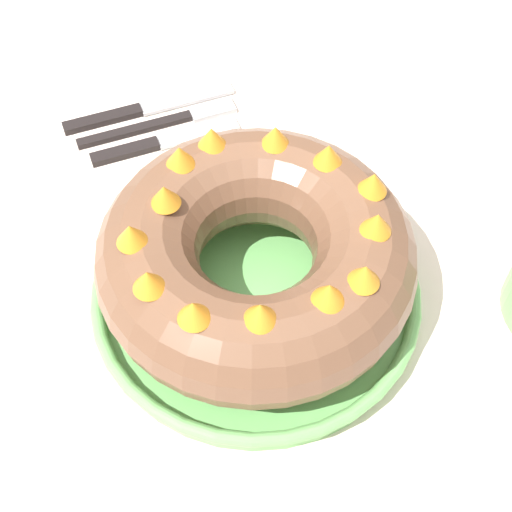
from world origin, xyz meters
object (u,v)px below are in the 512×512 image
(serving_knife, at_px, (138,111))
(bundt_cake, at_px, (256,255))
(fork, at_px, (169,121))
(cake_knife, at_px, (156,144))
(serving_dish, at_px, (256,295))

(serving_knife, bearing_deg, bundt_cake, 0.95)
(bundt_cake, xyz_separation_m, fork, (-0.26, -0.00, -0.07))
(cake_knife, bearing_deg, fork, 145.07)
(fork, height_order, cake_knife, cake_knife)
(serving_dish, height_order, fork, serving_dish)
(bundt_cake, distance_m, fork, 0.27)
(serving_knife, xyz_separation_m, cake_knife, (0.06, 0.00, 0.00))
(serving_dish, bearing_deg, serving_knife, -173.80)
(serving_dish, bearing_deg, bundt_cake, 10.11)
(serving_dish, distance_m, serving_knife, 0.29)
(serving_dish, xyz_separation_m, serving_knife, (-0.29, -0.03, -0.01))
(serving_dish, distance_m, cake_knife, 0.23)
(fork, relative_size, serving_knife, 0.91)
(serving_dish, height_order, serving_knife, serving_dish)
(bundt_cake, xyz_separation_m, cake_knife, (-0.23, -0.03, -0.07))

